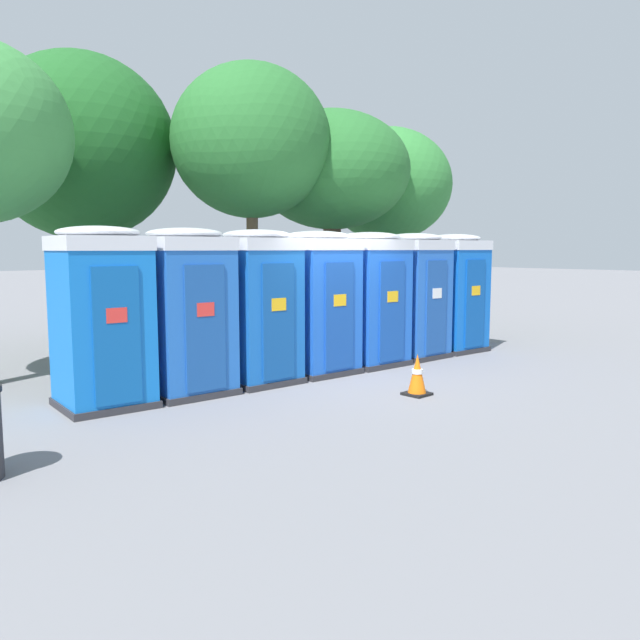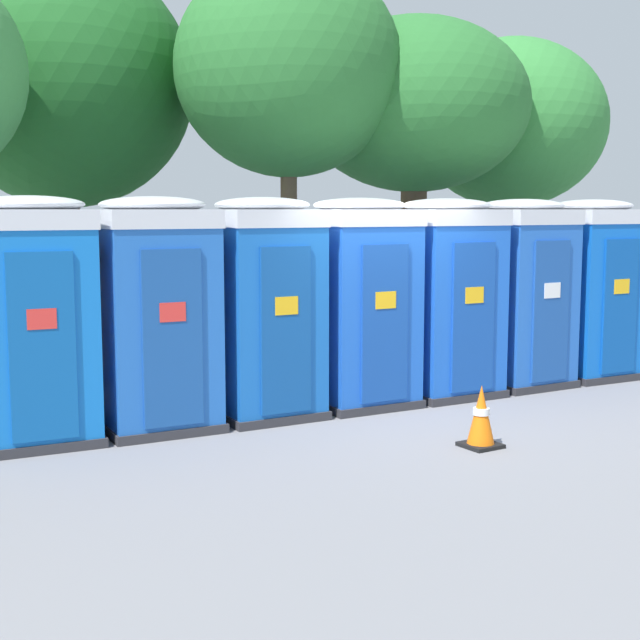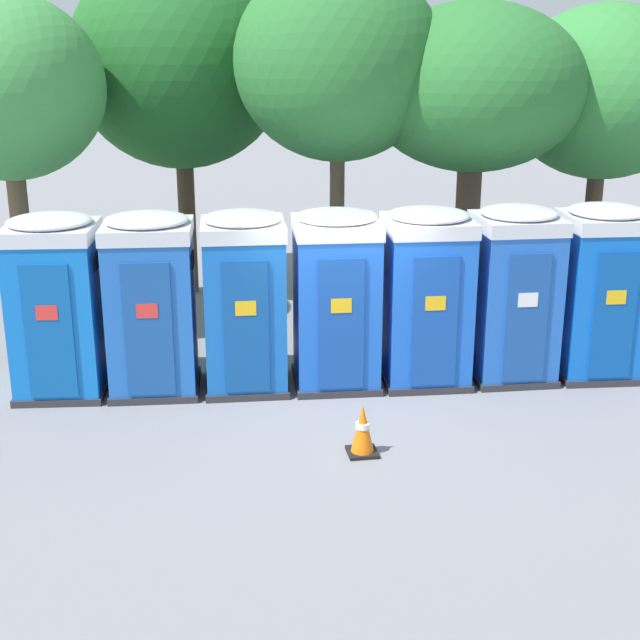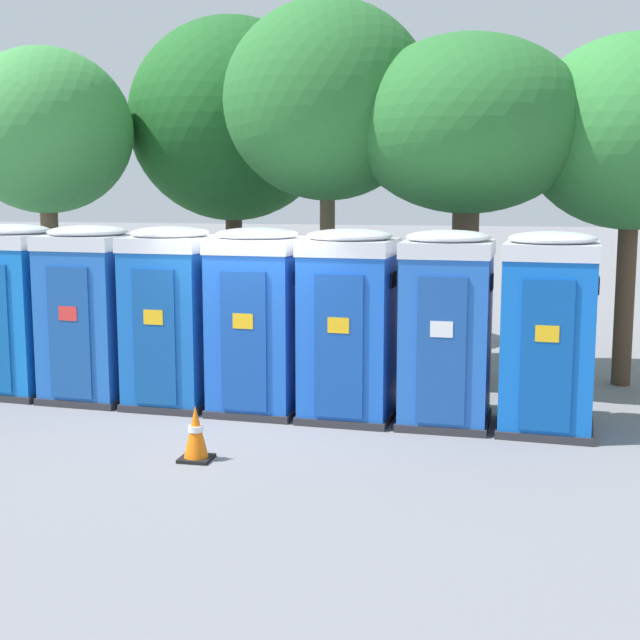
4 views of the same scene
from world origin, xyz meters
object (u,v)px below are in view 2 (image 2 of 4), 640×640
portapotty_5 (520,292)px  street_tree_2 (288,69)px  traffic_cone (481,417)px  street_tree_3 (511,125)px  portapotty_0 (32,319)px  portapotty_6 (590,288)px  portapotty_1 (155,313)px  street_tree_0 (65,84)px  street_tree_1 (415,108)px  portapotty_3 (359,301)px  portapotty_2 (263,307)px  portapotty_4 (445,297)px

portapotty_5 → street_tree_2: (-2.12, 2.64, 3.13)m
traffic_cone → street_tree_3: bearing=44.5°
portapotty_0 → street_tree_2: street_tree_2 is taller
portapotty_6 → traffic_cone: portapotty_6 is taller
portapotty_1 → street_tree_0: (0.59, 5.08, 3.07)m
street_tree_1 → portapotty_3: bearing=-138.3°
portapotty_0 → street_tree_2: bearing=27.2°
street_tree_2 → portapotty_0: bearing=-152.8°
portapotty_2 → portapotty_5: size_ratio=1.00×
street_tree_3 → portapotty_0: bearing=-164.4°
portapotty_3 → portapotty_6: size_ratio=1.00×
street_tree_3 → portapotty_4: bearing=-143.0°
street_tree_0 → street_tree_3: street_tree_0 is taller
portapotty_2 → portapotty_0: bearing=175.3°
portapotty_1 → portapotty_2: (1.28, -0.09, 0.00)m
portapotty_3 → street_tree_0: street_tree_0 is taller
portapotty_0 → street_tree_1: (6.52, 2.08, 2.70)m
portapotty_1 → street_tree_3: bearing=18.8°
portapotty_3 → street_tree_1: 4.47m
portapotty_6 → street_tree_0: 8.56m
portapotty_4 → street_tree_1: (1.38, 2.46, 2.70)m
traffic_cone → street_tree_1: bearing=59.6°
portapotty_1 → portapotty_6: size_ratio=1.00×
street_tree_0 → street_tree_3: 7.53m
portapotty_5 → portapotty_2: bearing=176.8°
street_tree_1 → portapotty_4: bearing=-119.3°
portapotty_1 → street_tree_2: bearing=37.7°
portapotty_4 → street_tree_0: 6.97m
portapotty_2 → street_tree_3: 7.42m
portapotty_2 → street_tree_1: street_tree_1 is taller
portapotty_0 → portapotty_1: 1.29m
portapotty_6 → street_tree_2: 5.36m
traffic_cone → portapotty_3: bearing=88.0°
portapotty_6 → traffic_cone: size_ratio=3.97×
portapotty_6 → street_tree_1: size_ratio=0.47×
portapotty_4 → street_tree_1: size_ratio=0.47×
street_tree_1 → traffic_cone: 6.55m
portapotty_0 → traffic_cone: bearing=-34.7°
portapotty_0 → street_tree_0: size_ratio=0.40×
portapotty_2 → traffic_cone: bearing=-63.3°
portapotty_1 → portapotty_4: (3.85, -0.26, 0.00)m
street_tree_1 → traffic_cone: bearing=-120.4°
portapotty_3 → portapotty_4: 1.29m
portapotty_6 → street_tree_2: (-3.40, 2.72, 3.13)m
portapotty_0 → portapotty_3: (3.85, -0.30, 0.00)m
street_tree_3 → street_tree_1: bearing=-170.2°
portapotty_3 → portapotty_4: (1.28, -0.09, -0.00)m
portapotty_3 → street_tree_3: size_ratio=0.47×
portapotty_4 → portapotty_6: bearing=-2.7°
portapotty_1 → portapotty_3: bearing=-3.9°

